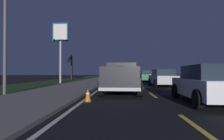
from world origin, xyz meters
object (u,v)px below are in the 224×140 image
object	(u,v)px
sedan_white	(208,84)
street_light_near	(10,9)
sedan_silver	(162,78)
gas_price_sign	(60,38)
sedan_green	(147,76)
pickup_truck	(121,77)
bare_tree_far	(71,67)
sedan_blue	(121,75)
traffic_cone_near	(88,95)

from	to	relation	value
sedan_white	street_light_near	xyz separation A→B (m)	(2.29, 9.70, 4.03)
sedan_silver	gas_price_sign	distance (m)	12.81
sedan_green	street_light_near	size ratio (longest dim) A/B	0.55
pickup_truck	bare_tree_far	size ratio (longest dim) A/B	1.23
street_light_near	sedan_blue	bearing A→B (deg)	-11.90
pickup_truck	sedan_blue	world-z (taller)	pickup_truck
sedan_silver	sedan_green	bearing A→B (deg)	2.26
sedan_white	bare_tree_far	size ratio (longest dim) A/B	1.00
sedan_blue	pickup_truck	bearing A→B (deg)	-179.85
sedan_white	sedan_blue	distance (m)	31.41
sedan_white	sedan_green	xyz separation A→B (m)	(18.20, 0.13, 0.00)
sedan_green	traffic_cone_near	bearing A→B (deg)	165.19
sedan_blue	street_light_near	bearing A→B (deg)	168.10
sedan_blue	bare_tree_far	distance (m)	10.77
gas_price_sign	street_light_near	size ratio (longest dim) A/B	0.90
sedan_blue	bare_tree_far	xyz separation A→B (m)	(-6.09, 8.75, 1.50)
sedan_green	sedan_blue	size ratio (longest dim) A/B	0.99
bare_tree_far	street_light_near	bearing A→B (deg)	-173.35
bare_tree_far	traffic_cone_near	world-z (taller)	bare_tree_far
sedan_green	street_light_near	xyz separation A→B (m)	(-15.91, 9.57, 4.03)
gas_price_sign	sedan_white	bearing A→B (deg)	-142.97
street_light_near	gas_price_sign	bearing A→B (deg)	5.21
sedan_white	traffic_cone_near	world-z (taller)	sedan_white
street_light_near	traffic_cone_near	xyz separation A→B (m)	(-2.26, -4.77, -4.53)
sedan_green	bare_tree_far	size ratio (longest dim) A/B	0.99
sedan_green	gas_price_sign	size ratio (longest dim) A/B	0.61
sedan_green	bare_tree_far	world-z (taller)	bare_tree_far
sedan_green	bare_tree_far	xyz separation A→B (m)	(6.91, 12.23, 1.50)
sedan_green	gas_price_sign	distance (m)	12.26
sedan_white	sedan_green	distance (m)	18.20
gas_price_sign	bare_tree_far	world-z (taller)	gas_price_sign
sedan_silver	traffic_cone_near	distance (m)	10.93
sedan_blue	gas_price_sign	distance (m)	18.92
pickup_truck	gas_price_sign	bearing A→B (deg)	34.67
traffic_cone_near	bare_tree_far	bearing A→B (deg)	16.50
sedan_white	sedan_blue	xyz separation A→B (m)	(31.20, 3.61, 0.00)
traffic_cone_near	street_light_near	bearing A→B (deg)	64.65
sedan_silver	bare_tree_far	xyz separation A→B (m)	(15.44, 12.57, 1.50)
street_light_near	bare_tree_far	distance (m)	23.11
sedan_white	sedan_green	bearing A→B (deg)	0.41
sedan_silver	traffic_cone_near	world-z (taller)	sedan_silver
bare_tree_far	sedan_green	bearing A→B (deg)	-119.45
sedan_blue	traffic_cone_near	xyz separation A→B (m)	(-31.17, 1.32, -0.50)
bare_tree_far	sedan_white	bearing A→B (deg)	-153.79
traffic_cone_near	gas_price_sign	bearing A→B (deg)	22.33
sedan_white	sedan_blue	bearing A→B (deg)	6.60
sedan_silver	street_light_near	xyz separation A→B (m)	(-7.38, 9.91, 4.03)
sedan_blue	traffic_cone_near	size ratio (longest dim) A/B	7.64
bare_tree_far	sedan_silver	bearing A→B (deg)	-140.85
sedan_green	sedan_blue	xyz separation A→B (m)	(13.00, 3.48, 0.00)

